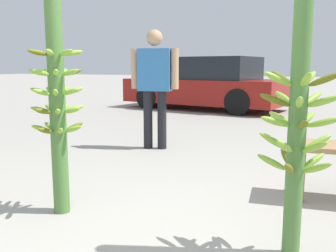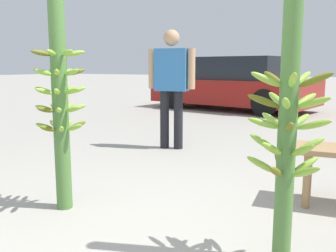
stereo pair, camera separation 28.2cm
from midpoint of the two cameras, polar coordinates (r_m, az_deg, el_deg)
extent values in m
cylinder|color=#4C7A38|center=(2.89, -19.24, 3.22)|extent=(0.12, 0.12, 1.66)
ellipsoid|color=#84B238|center=(2.76, -20.45, 10.50)|extent=(0.09, 0.15, 0.06)
ellipsoid|color=#84B238|center=(2.78, -18.18, 10.61)|extent=(0.15, 0.07, 0.06)
ellipsoid|color=#84B238|center=(2.87, -17.09, 10.59)|extent=(0.14, 0.12, 0.06)
ellipsoid|color=#84B238|center=(2.97, -17.92, 10.49)|extent=(0.04, 0.15, 0.06)
ellipsoid|color=#84B238|center=(3.01, -19.94, 10.37)|extent=(0.13, 0.12, 0.06)
ellipsoid|color=#84B238|center=(2.95, -21.75, 10.30)|extent=(0.15, 0.06, 0.06)
ellipsoid|color=#5D6216|center=(2.84, -22.03, 10.36)|extent=(0.10, 0.15, 0.06)
ellipsoid|color=#5D6216|center=(2.91, -17.04, 7.84)|extent=(0.12, 0.14, 0.07)
ellipsoid|color=#84B238|center=(2.99, -18.34, 7.81)|extent=(0.07, 0.15, 0.07)
ellipsoid|color=#84B238|center=(2.99, -20.42, 7.70)|extent=(0.15, 0.09, 0.07)
ellipsoid|color=#84B238|center=(2.92, -21.85, 7.59)|extent=(0.15, 0.10, 0.07)
ellipsoid|color=#84B238|center=(2.81, -21.54, 7.58)|extent=(0.07, 0.15, 0.07)
ellipsoid|color=#84B238|center=(2.76, -19.59, 7.67)|extent=(0.12, 0.14, 0.07)
ellipsoid|color=#84B238|center=(2.80, -17.54, 7.79)|extent=(0.15, 0.04, 0.07)
ellipsoid|color=#84B238|center=(2.93, -21.63, 4.93)|extent=(0.15, 0.09, 0.07)
ellipsoid|color=#84B238|center=(2.82, -21.46, 4.81)|extent=(0.07, 0.15, 0.07)
ellipsoid|color=#84B238|center=(2.76, -19.61, 4.83)|extent=(0.12, 0.14, 0.07)
ellipsoid|color=#84B238|center=(2.80, -17.53, 4.99)|extent=(0.15, 0.04, 0.07)
ellipsoid|color=#84B238|center=(2.90, -16.89, 5.15)|extent=(0.12, 0.13, 0.07)
ellipsoid|color=#84B238|center=(2.99, -18.07, 5.20)|extent=(0.06, 0.15, 0.07)
ellipsoid|color=#84B238|center=(3.00, -20.12, 5.11)|extent=(0.15, 0.10, 0.07)
ellipsoid|color=#84B238|center=(2.77, -19.27, 2.07)|extent=(0.12, 0.13, 0.07)
ellipsoid|color=#84B238|center=(2.82, -17.26, 2.28)|extent=(0.15, 0.04, 0.07)
ellipsoid|color=#84B238|center=(2.92, -16.79, 2.53)|extent=(0.12, 0.14, 0.07)
ellipsoid|color=#84B238|center=(3.01, -18.10, 2.64)|extent=(0.07, 0.15, 0.07)
ellipsoid|color=#84B238|center=(3.01, -20.15, 2.54)|extent=(0.15, 0.09, 0.07)
ellipsoid|color=#84B238|center=(2.93, -21.55, 2.30)|extent=(0.15, 0.10, 0.07)
ellipsoid|color=#5D6216|center=(2.83, -21.22, 2.09)|extent=(0.06, 0.15, 0.07)
ellipsoid|color=#84B238|center=(2.94, -21.41, -0.40)|extent=(0.14, 0.11, 0.08)
ellipsoid|color=#5D6216|center=(2.84, -20.90, -0.70)|extent=(0.05, 0.15, 0.08)
ellipsoid|color=#84B238|center=(2.79, -18.91, -0.73)|extent=(0.13, 0.13, 0.08)
ellipsoid|color=#84B238|center=(2.85, -17.03, -0.46)|extent=(0.15, 0.05, 0.08)
ellipsoid|color=#5D6216|center=(2.95, -16.75, -0.12)|extent=(0.11, 0.14, 0.08)
ellipsoid|color=#84B238|center=(3.03, -18.16, 0.04)|extent=(0.08, 0.15, 0.08)
ellipsoid|color=#84B238|center=(3.02, -20.18, -0.08)|extent=(0.15, 0.08, 0.08)
cylinder|color=#4C7A38|center=(2.15, 15.73, 2.38)|extent=(0.10, 0.10, 1.72)
ellipsoid|color=#84B238|center=(2.01, 16.54, 6.77)|extent=(0.09, 0.18, 0.11)
ellipsoid|color=#5D6216|center=(2.12, 19.42, 6.74)|extent=(0.18, 0.04, 0.11)
ellipsoid|color=#84B238|center=(2.25, 17.41, 6.95)|extent=(0.10, 0.18, 0.11)
ellipsoid|color=#5D6216|center=(2.23, 13.52, 7.09)|extent=(0.17, 0.14, 0.11)
ellipsoid|color=#84B238|center=(2.08, 12.72, 6.99)|extent=(0.17, 0.13, 0.11)
ellipsoid|color=#84B238|center=(2.25, 13.90, 4.12)|extent=(0.15, 0.16, 0.10)
ellipsoid|color=#5D6216|center=(2.11, 12.35, 3.86)|extent=(0.18, 0.11, 0.10)
ellipsoid|color=#84B238|center=(2.01, 15.67, 3.48)|extent=(0.06, 0.19, 0.10)
ellipsoid|color=#84B238|center=(2.10, 19.17, 3.55)|extent=(0.19, 0.08, 0.10)
ellipsoid|color=#84B238|center=(2.25, 17.84, 3.94)|extent=(0.13, 0.18, 0.10)
ellipsoid|color=#84B238|center=(2.27, 17.21, 1.07)|extent=(0.10, 0.19, 0.09)
ellipsoid|color=#84B238|center=(2.25, 13.28, 1.16)|extent=(0.17, 0.14, 0.09)
ellipsoid|color=#84B238|center=(2.10, 12.40, 0.63)|extent=(0.17, 0.13, 0.09)
ellipsoid|color=#5D6216|center=(2.03, 16.20, 0.18)|extent=(0.09, 0.19, 0.09)
ellipsoid|color=#84B238|center=(2.14, 19.17, 0.49)|extent=(0.19, 0.04, 0.09)
ellipsoid|color=#84B238|center=(2.23, 18.53, -2.43)|extent=(0.17, 0.12, 0.11)
ellipsoid|color=#5D6216|center=(2.30, 15.22, -1.93)|extent=(0.08, 0.18, 0.11)
ellipsoid|color=#84B238|center=(2.21, 12.27, -2.28)|extent=(0.18, 0.05, 0.11)
ellipsoid|color=#84B238|center=(2.07, 13.70, -3.09)|extent=(0.10, 0.18, 0.11)
ellipsoid|color=#84B238|center=(2.09, 17.83, -3.18)|extent=(0.16, 0.15, 0.11)
ellipsoid|color=#5D6216|center=(2.32, 14.33, -4.79)|extent=(0.12, 0.18, 0.11)
ellipsoid|color=#84B238|center=(2.20, 12.03, -5.45)|extent=(0.18, 0.07, 0.11)
ellipsoid|color=#5D6216|center=(2.08, 14.37, -6.38)|extent=(0.06, 0.18, 0.11)
ellipsoid|color=#84B238|center=(2.14, 18.23, -6.17)|extent=(0.18, 0.11, 0.11)
ellipsoid|color=#84B238|center=(2.28, 17.95, -5.19)|extent=(0.15, 0.15, 0.11)
cylinder|color=black|center=(5.05, -4.67, 0.96)|extent=(0.14, 0.14, 0.78)
cylinder|color=black|center=(4.99, -2.54, 0.90)|extent=(0.14, 0.14, 0.78)
cube|color=#3372B2|center=(4.97, -3.69, 8.53)|extent=(0.46, 0.27, 0.55)
cylinder|color=tan|center=(5.05, -6.66, 8.65)|extent=(0.12, 0.12, 0.52)
cylinder|color=tan|center=(4.90, -0.63, 8.70)|extent=(0.12, 0.12, 0.52)
sphere|color=tan|center=(4.98, -3.74, 13.28)|extent=(0.21, 0.21, 0.21)
cylinder|color=#99754C|center=(3.47, 17.20, -6.11)|extent=(0.06, 0.06, 0.43)
cylinder|color=#99754C|center=(3.18, 17.23, -7.50)|extent=(0.06, 0.06, 0.43)
cube|color=maroon|center=(9.77, 4.82, 5.37)|extent=(4.28, 2.42, 0.60)
cube|color=black|center=(9.67, 5.72, 8.76)|extent=(2.47, 1.97, 0.56)
cylinder|color=black|center=(9.78, -3.92, 4.42)|extent=(0.63, 0.30, 0.61)
cylinder|color=black|center=(11.09, 1.02, 4.99)|extent=(0.63, 0.30, 0.61)
cylinder|color=black|center=(8.52, 9.73, 3.62)|extent=(0.63, 0.30, 0.61)
cylinder|color=black|center=(10.00, 13.34, 4.30)|extent=(0.63, 0.30, 0.61)
camera|label=1|loc=(0.14, -92.86, -0.46)|focal=40.00mm
camera|label=2|loc=(0.14, 87.14, 0.46)|focal=40.00mm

